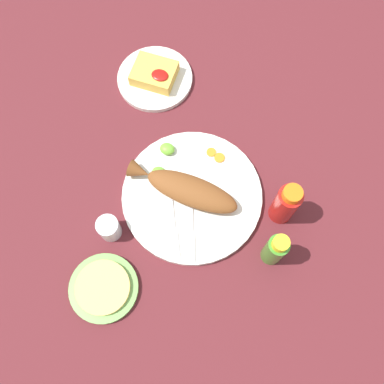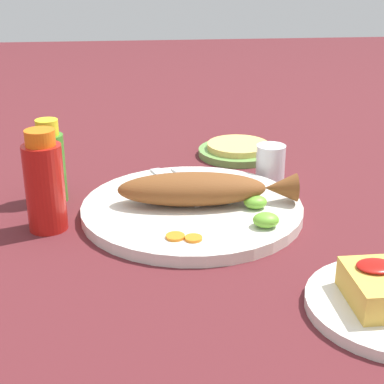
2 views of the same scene
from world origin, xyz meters
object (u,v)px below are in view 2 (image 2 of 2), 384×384
(main_plate, at_px, (192,209))
(salt_cup, at_px, (270,164))
(hot_sauce_bottle_red, at_px, (45,184))
(tortilla_plate, at_px, (238,152))
(fork_near, at_px, (172,184))
(fried_fish, at_px, (201,189))
(hot_sauce_bottle_green, at_px, (50,164))
(fork_far, at_px, (197,182))

(main_plate, relative_size, salt_cup, 5.59)
(hot_sauce_bottle_red, relative_size, tortilla_plate, 0.95)
(fork_near, height_order, hot_sauce_bottle_red, hot_sauce_bottle_red)
(fried_fish, height_order, salt_cup, fried_fish)
(fried_fish, relative_size, salt_cup, 4.56)
(main_plate, relative_size, fork_near, 1.94)
(main_plate, bearing_deg, tortilla_plate, -114.01)
(salt_cup, bearing_deg, main_plate, 42.45)
(main_plate, distance_m, hot_sauce_bottle_green, 0.25)
(hot_sauce_bottle_green, bearing_deg, main_plate, 160.16)
(hot_sauce_bottle_green, bearing_deg, fried_fish, 161.07)
(fork_near, bearing_deg, salt_cup, -90.41)
(hot_sauce_bottle_green, relative_size, tortilla_plate, 0.86)
(fried_fish, xyz_separation_m, salt_cup, (-0.15, -0.15, -0.02))
(main_plate, xyz_separation_m, tortilla_plate, (-0.12, -0.28, -0.00))
(hot_sauce_bottle_green, bearing_deg, tortilla_plate, -150.48)
(fried_fish, bearing_deg, fork_near, -61.05)
(fried_fish, bearing_deg, hot_sauce_bottle_red, 10.47)
(fork_far, height_order, tortilla_plate, fork_far)
(hot_sauce_bottle_red, relative_size, hot_sauce_bottle_green, 1.11)
(fork_near, relative_size, hot_sauce_bottle_red, 1.17)
(main_plate, xyz_separation_m, fork_far, (-0.02, -0.09, 0.01))
(main_plate, height_order, salt_cup, salt_cup)
(hot_sauce_bottle_green, xyz_separation_m, salt_cup, (-0.39, -0.07, -0.04))
(main_plate, height_order, fork_far, fork_far)
(fried_fish, relative_size, fork_far, 1.64)
(main_plate, xyz_separation_m, hot_sauce_bottle_red, (0.22, 0.03, 0.06))
(fork_near, height_order, hot_sauce_bottle_green, hot_sauce_bottle_green)
(hot_sauce_bottle_green, distance_m, salt_cup, 0.39)
(hot_sauce_bottle_red, bearing_deg, fried_fish, -173.26)
(main_plate, height_order, tortilla_plate, main_plate)
(fork_far, xyz_separation_m, salt_cup, (-0.14, -0.06, 0.01))
(fork_near, height_order, fork_far, same)
(fried_fish, distance_m, tortilla_plate, 0.30)
(fried_fish, height_order, tortilla_plate, fried_fish)
(fried_fish, distance_m, salt_cup, 0.21)
(hot_sauce_bottle_green, bearing_deg, fork_near, -178.79)
(fork_far, bearing_deg, fork_near, 70.24)
(main_plate, xyz_separation_m, salt_cup, (-0.16, -0.15, 0.02))
(salt_cup, bearing_deg, hot_sauce_bottle_red, 24.72)
(salt_cup, bearing_deg, fried_fish, 45.36)
(fork_far, xyz_separation_m, tortilla_plate, (-0.11, -0.19, -0.01))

